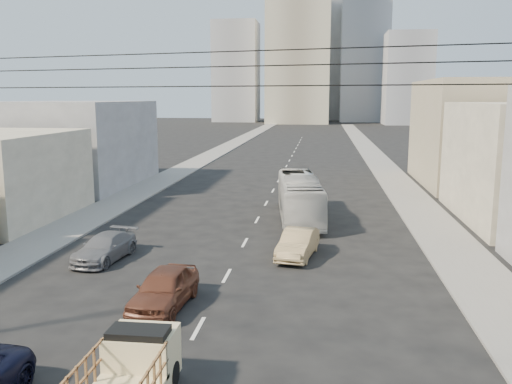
% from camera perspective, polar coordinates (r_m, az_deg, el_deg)
% --- Properties ---
extents(sidewalk_left, '(3.50, 180.00, 0.12)m').
position_cam_1_polar(sidewalk_left, '(82.36, -4.32, 4.11)').
color(sidewalk_left, gray).
rests_on(sidewalk_left, ground).
extents(sidewalk_right, '(3.50, 180.00, 0.12)m').
position_cam_1_polar(sidewalk_right, '(81.09, 12.23, 3.83)').
color(sidewalk_right, gray).
rests_on(sidewalk_right, ground).
extents(lane_dashes, '(0.15, 104.00, 0.01)m').
position_cam_1_polar(lane_dashes, '(64.03, 3.04, 2.41)').
color(lane_dashes, silver).
rests_on(lane_dashes, ground).
extents(flatbed_pickup, '(1.95, 4.41, 1.90)m').
position_cam_1_polar(flatbed_pickup, '(15.80, -13.24, -17.78)').
color(flatbed_pickup, beige).
rests_on(flatbed_pickup, ground).
extents(city_bus, '(3.81, 11.27, 3.08)m').
position_cam_1_polar(city_bus, '(37.66, 4.61, -0.55)').
color(city_bus, beige).
rests_on(city_bus, ground).
extents(sedan_brown, '(2.17, 4.75, 1.58)m').
position_cam_1_polar(sedan_brown, '(22.41, -9.64, -9.98)').
color(sedan_brown, brown).
rests_on(sedan_brown, ground).
extents(sedan_tan, '(2.26, 4.64, 1.46)m').
position_cam_1_polar(sedan_tan, '(28.89, 4.43, -5.43)').
color(sedan_tan, tan).
rests_on(sedan_tan, ground).
extents(sedan_grey, '(2.44, 4.82, 1.34)m').
position_cam_1_polar(sedan_grey, '(29.36, -15.63, -5.65)').
color(sedan_grey, slate).
rests_on(sedan_grey, ground).
extents(overhead_wires, '(23.01, 5.02, 0.72)m').
position_cam_1_polar(overhead_wires, '(12.64, -13.71, 12.36)').
color(overhead_wires, black).
rests_on(overhead_wires, ground).
extents(bldg_right_far, '(12.00, 16.00, 10.00)m').
position_cam_1_polar(bldg_right_far, '(56.62, 23.14, 5.73)').
color(bldg_right_far, tan).
rests_on(bldg_right_far, ground).
extents(bldg_left_far, '(12.00, 16.00, 8.00)m').
position_cam_1_polar(bldg_left_far, '(54.99, -18.82, 4.85)').
color(bldg_left_far, gray).
rests_on(bldg_left_far, ground).
extents(high_rise_tower, '(20.00, 20.00, 60.00)m').
position_cam_1_polar(high_rise_tower, '(181.81, 4.54, 16.74)').
color(high_rise_tower, gray).
rests_on(high_rise_tower, ground).
extents(midrise_ne, '(16.00, 16.00, 40.00)m').
position_cam_1_polar(midrise_ne, '(196.14, 11.31, 13.15)').
color(midrise_ne, gray).
rests_on(midrise_ne, ground).
extents(midrise_nw, '(15.00, 15.00, 34.00)m').
position_cam_1_polar(midrise_nw, '(192.93, -2.08, 12.49)').
color(midrise_nw, gray).
rests_on(midrise_nw, ground).
extents(midrise_back, '(18.00, 18.00, 44.00)m').
position_cam_1_polar(midrise_back, '(210.77, 7.68, 13.56)').
color(midrise_back, gray).
rests_on(midrise_back, ground).
extents(midrise_east, '(14.00, 14.00, 28.00)m').
position_cam_1_polar(midrise_east, '(177.27, 15.66, 11.39)').
color(midrise_east, gray).
rests_on(midrise_east, ground).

